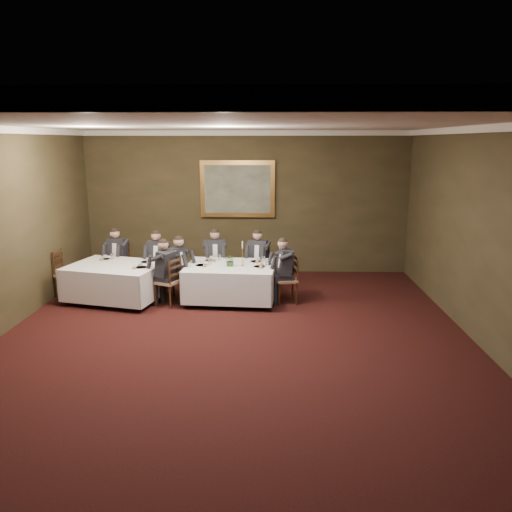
{
  "coord_description": "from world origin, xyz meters",
  "views": [
    {
      "loc": [
        0.6,
        -7.36,
        3.25
      ],
      "look_at": [
        0.33,
        1.73,
        1.15
      ],
      "focal_mm": 35.0,
      "sensor_mm": 36.0,
      "label": 1
    }
  ],
  "objects_px": {
    "diner_main_backright": "(259,266)",
    "chair_main_endleft": "(176,286)",
    "table_main": "(231,280)",
    "diner_sec_backright": "(159,267)",
    "diner_main_endleft": "(176,275)",
    "chair_sec_endleft": "(68,283)",
    "chair_main_endright": "(287,289)",
    "painting": "(238,189)",
    "chair_main_backleft": "(215,275)",
    "chair_sec_backright": "(159,277)",
    "chair_main_backright": "(259,276)",
    "diner_main_backleft": "(215,265)",
    "candlestick": "(242,256)",
    "diner_main_endright": "(286,278)",
    "diner_sec_backleft": "(119,264)",
    "chair_sec_backleft": "(119,274)",
    "centerpiece": "(230,260)",
    "table_second": "(116,279)",
    "chair_sec_endright": "(169,291)",
    "diner_sec_endright": "(168,280)"
  },
  "relations": [
    {
      "from": "diner_main_endright",
      "to": "diner_main_backleft",
      "type": "bearing_deg",
      "value": 45.84
    },
    {
      "from": "table_main",
      "to": "diner_sec_backright",
      "type": "height_order",
      "value": "diner_sec_backright"
    },
    {
      "from": "diner_main_backleft",
      "to": "diner_main_endright",
      "type": "height_order",
      "value": "same"
    },
    {
      "from": "chair_sec_backright",
      "to": "painting",
      "type": "distance_m",
      "value": 2.94
    },
    {
      "from": "diner_sec_backright",
      "to": "candlestick",
      "type": "relative_size",
      "value": 2.56
    },
    {
      "from": "chair_main_endright",
      "to": "diner_sec_backleft",
      "type": "relative_size",
      "value": 0.74
    },
    {
      "from": "diner_sec_backright",
      "to": "chair_sec_endright",
      "type": "height_order",
      "value": "diner_sec_backright"
    },
    {
      "from": "diner_main_endleft",
      "to": "chair_main_endright",
      "type": "distance_m",
      "value": 2.32
    },
    {
      "from": "table_second",
      "to": "table_main",
      "type": "bearing_deg",
      "value": 0.77
    },
    {
      "from": "chair_sec_backleft",
      "to": "diner_sec_backright",
      "type": "xyz_separation_m",
      "value": [
        0.97,
        -0.25,
        0.23
      ]
    },
    {
      "from": "diner_main_backright",
      "to": "chair_sec_backright",
      "type": "distance_m",
      "value": 2.24
    },
    {
      "from": "painting",
      "to": "chair_sec_backright",
      "type": "bearing_deg",
      "value": -136.21
    },
    {
      "from": "diner_sec_backleft",
      "to": "centerpiece",
      "type": "bearing_deg",
      "value": 169.66
    },
    {
      "from": "chair_sec_backleft",
      "to": "diner_sec_endright",
      "type": "height_order",
      "value": "diner_sec_endright"
    },
    {
      "from": "chair_main_backleft",
      "to": "chair_main_backright",
      "type": "distance_m",
      "value": 0.99
    },
    {
      "from": "chair_main_backright",
      "to": "diner_sec_backleft",
      "type": "relative_size",
      "value": 0.74
    },
    {
      "from": "table_second",
      "to": "chair_sec_endleft",
      "type": "relative_size",
      "value": 2.14
    },
    {
      "from": "chair_main_backright",
      "to": "painting",
      "type": "bearing_deg",
      "value": -53.84
    },
    {
      "from": "table_main",
      "to": "chair_sec_backright",
      "type": "height_order",
      "value": "chair_sec_backright"
    },
    {
      "from": "chair_sec_backright",
      "to": "chair_sec_backleft",
      "type": "bearing_deg",
      "value": -5.3
    },
    {
      "from": "chair_main_backright",
      "to": "table_second",
      "type": "bearing_deg",
      "value": 33.11
    },
    {
      "from": "diner_main_endleft",
      "to": "painting",
      "type": "height_order",
      "value": "painting"
    },
    {
      "from": "diner_main_endleft",
      "to": "chair_main_endright",
      "type": "height_order",
      "value": "diner_main_endleft"
    },
    {
      "from": "table_main",
      "to": "chair_main_endright",
      "type": "distance_m",
      "value": 1.17
    },
    {
      "from": "chair_main_endleft",
      "to": "centerpiece",
      "type": "height_order",
      "value": "centerpiece"
    },
    {
      "from": "chair_main_backleft",
      "to": "chair_sec_backright",
      "type": "distance_m",
      "value": 1.25
    },
    {
      "from": "chair_sec_backleft",
      "to": "chair_sec_endleft",
      "type": "distance_m",
      "value": 1.18
    },
    {
      "from": "diner_main_backleft",
      "to": "diner_sec_endright",
      "type": "xyz_separation_m",
      "value": [
        -0.82,
        -1.27,
        0.0
      ]
    },
    {
      "from": "diner_sec_backleft",
      "to": "painting",
      "type": "xyz_separation_m",
      "value": [
        2.64,
        1.37,
        1.59
      ]
    },
    {
      "from": "diner_main_backright",
      "to": "chair_main_endleft",
      "type": "relative_size",
      "value": 1.35
    },
    {
      "from": "chair_sec_backright",
      "to": "diner_main_backright",
      "type": "bearing_deg",
      "value": -168.64
    },
    {
      "from": "chair_main_backright",
      "to": "diner_main_backright",
      "type": "bearing_deg",
      "value": 90.0
    },
    {
      "from": "diner_main_endleft",
      "to": "chair_sec_endleft",
      "type": "bearing_deg",
      "value": -76.35
    },
    {
      "from": "diner_main_endleft",
      "to": "candlestick",
      "type": "xyz_separation_m",
      "value": [
        1.39,
        -0.11,
        0.44
      ]
    },
    {
      "from": "chair_main_endright",
      "to": "painting",
      "type": "relative_size",
      "value": 0.54
    },
    {
      "from": "chair_sec_endleft",
      "to": "diner_sec_backright",
      "type": "bearing_deg",
      "value": 109.04
    },
    {
      "from": "diner_main_endleft",
      "to": "candlestick",
      "type": "relative_size",
      "value": 2.56
    },
    {
      "from": "diner_main_backleft",
      "to": "chair_main_endright",
      "type": "bearing_deg",
      "value": 138.8
    },
    {
      "from": "candlestick",
      "to": "painting",
      "type": "height_order",
      "value": "painting"
    },
    {
      "from": "table_main",
      "to": "diner_sec_backright",
      "type": "xyz_separation_m",
      "value": [
        -1.67,
        0.77,
        0.06
      ]
    },
    {
      "from": "diner_main_backleft",
      "to": "diner_main_endright",
      "type": "relative_size",
      "value": 1.0
    },
    {
      "from": "table_second",
      "to": "diner_main_backright",
      "type": "relative_size",
      "value": 1.59
    },
    {
      "from": "chair_main_backright",
      "to": "diner_main_backleft",
      "type": "bearing_deg",
      "value": 12.16
    },
    {
      "from": "diner_main_endright",
      "to": "diner_sec_backleft",
      "type": "relative_size",
      "value": 1.0
    },
    {
      "from": "chair_sec_backright",
      "to": "chair_sec_endleft",
      "type": "distance_m",
      "value": 1.94
    },
    {
      "from": "chair_sec_endright",
      "to": "chair_main_backright",
      "type": "bearing_deg",
      "value": -31.21
    },
    {
      "from": "diner_main_backright",
      "to": "candlestick",
      "type": "distance_m",
      "value": 1.07
    },
    {
      "from": "chair_sec_endright",
      "to": "painting",
      "type": "xyz_separation_m",
      "value": [
        1.23,
        2.69,
        1.82
      ]
    },
    {
      "from": "chair_sec_endleft",
      "to": "diner_main_backright",
      "type": "bearing_deg",
      "value": 102.35
    },
    {
      "from": "chair_sec_backleft",
      "to": "centerpiece",
      "type": "distance_m",
      "value": 2.93
    }
  ]
}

